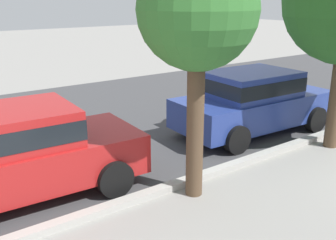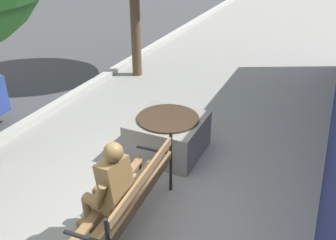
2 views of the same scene
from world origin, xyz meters
name	(u,v)px [view 1 (image 1 of 2)]	position (x,y,z in m)	size (l,w,h in m)	color
street_surface	(187,101)	(0.00, 7.50, 0.00)	(60.00, 9.00, 0.01)	#424244
curb_stone	(309,140)	(0.00, 2.90, 0.06)	(60.00, 0.20, 0.12)	#B2AFA8
street_tree_near_bench	(198,13)	(-3.81, 2.55, 3.03)	(1.87, 1.87, 4.03)	brown
parked_car_red	(15,151)	(-6.29, 4.21, 0.84)	(4.18, 2.08, 1.56)	#B21E1E
parked_car_blue	(253,100)	(-0.57, 4.21, 0.84)	(4.18, 2.08, 1.56)	navy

